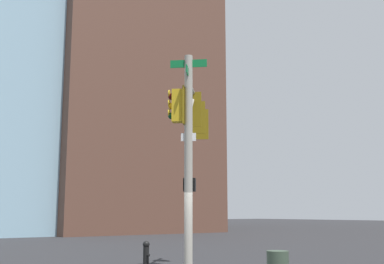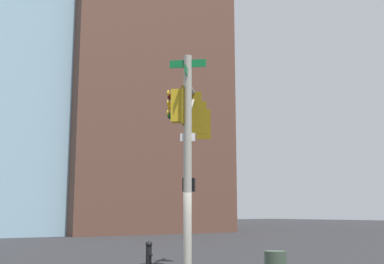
# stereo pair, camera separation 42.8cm
# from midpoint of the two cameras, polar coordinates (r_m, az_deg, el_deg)

# --- Properties ---
(signal_pole_assembly) EXTENTS (4.05, 3.95, 6.68)m
(signal_pole_assembly) POSITION_cam_midpoint_polar(r_m,az_deg,el_deg) (15.94, 0.82, 0.19)
(signal_pole_assembly) COLOR #9E998C
(signal_pole_assembly) RESTS_ON ground_plane
(fire_hydrant) EXTENTS (0.34, 0.26, 0.87)m
(fire_hydrant) POSITION_cam_midpoint_polar(r_m,az_deg,el_deg) (18.86, -4.40, -13.76)
(fire_hydrant) COLOR black
(fire_hydrant) RESTS_ON ground_plane
(building_brick_nearside) EXTENTS (27.10, 17.32, 55.83)m
(building_brick_nearside) POSITION_cam_midpoint_polar(r_m,az_deg,el_deg) (65.79, -9.55, 14.03)
(building_brick_nearside) COLOR brown
(building_brick_nearside) RESTS_ON ground_plane
(building_brick_midblock) EXTENTS (17.58, 16.91, 42.20)m
(building_brick_midblock) POSITION_cam_midpoint_polar(r_m,az_deg,el_deg) (55.20, -7.71, 11.04)
(building_brick_midblock) COLOR brown
(building_brick_midblock) RESTS_ON ground_plane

